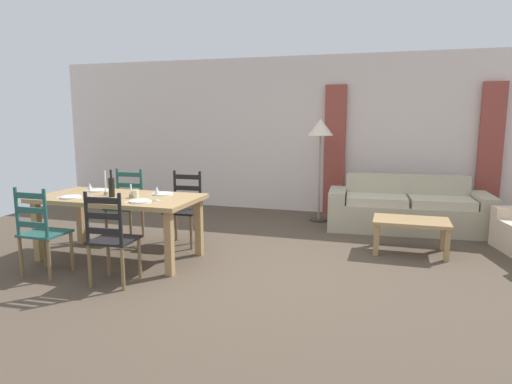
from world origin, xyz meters
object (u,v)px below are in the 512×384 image
object	(u,v)px
dining_chair_far_left	(126,205)
wine_glass_near_right	(157,191)
dining_chair_near_right	(111,238)
wine_bottle	(112,187)
coffee_cup_primary	(135,194)
dining_chair_far_right	(184,208)
dining_table	(119,203)
wine_glass_near_left	(90,187)
couch	(407,210)
standing_lamp	(320,133)
dining_chair_near_left	(41,232)
coffee_table	(411,225)

from	to	relation	value
dining_chair_far_left	wine_glass_near_right	bearing A→B (deg)	-42.33
dining_chair_near_right	dining_chair_far_left	bearing A→B (deg)	118.32
dining_chair_near_right	wine_bottle	size ratio (longest dim) A/B	3.04
wine_bottle	coffee_cup_primary	world-z (taller)	wine_bottle
dining_chair_far_right	wine_bottle	xyz separation A→B (m)	(-0.51, -0.85, 0.39)
dining_table	wine_glass_near_right	world-z (taller)	wine_glass_near_right
wine_glass_near_right	dining_chair_far_right	bearing A→B (deg)	97.62
coffee_cup_primary	dining_chair_far_right	bearing A→B (deg)	75.56
dining_chair_far_right	wine_glass_near_right	world-z (taller)	dining_chair_far_right
wine_glass_near_left	couch	distance (m)	4.45
dining_chair_far_right	wine_glass_near_left	size ratio (longest dim) A/B	5.96
wine_glass_near_left	standing_lamp	distance (m)	3.59
dining_chair_near_left	coffee_cup_primary	world-z (taller)	dining_chair_near_left
dining_chair_far_left	wine_glass_near_right	xyz separation A→B (m)	(1.00, -0.91, 0.38)
dining_chair_near_left	wine_bottle	world-z (taller)	wine_bottle
dining_chair_near_right	couch	distance (m)	4.32
wine_glass_near_left	coffee_table	xyz separation A→B (m)	(3.61, 1.35, -0.51)
wine_glass_near_left	coffee_table	world-z (taller)	wine_glass_near_left
dining_chair_near_left	couch	bearing A→B (deg)	40.82
dining_table	coffee_cup_primary	bearing A→B (deg)	-6.77
dining_chair_near_left	wine_bottle	distance (m)	0.90
wine_bottle	wine_glass_near_right	size ratio (longest dim) A/B	1.96
dining_chair_near_right	dining_chair_far_left	size ratio (longest dim) A/B	1.00
wine_bottle	couch	bearing A→B (deg)	36.93
wine_glass_near_left	couch	xyz separation A→B (m)	(3.59, 2.57, -0.57)
dining_chair_near_left	dining_chair_far_left	world-z (taller)	same
couch	standing_lamp	world-z (taller)	standing_lamp
wine_glass_near_right	wine_bottle	bearing A→B (deg)	173.61
coffee_table	dining_table	bearing A→B (deg)	-159.56
dining_chair_far_left	couch	xyz separation A→B (m)	(3.71, 1.66, -0.19)
dining_chair_near_left	wine_bottle	size ratio (longest dim) A/B	3.04
dining_chair_near_left	wine_bottle	xyz separation A→B (m)	(0.39, 0.71, 0.39)
coffee_table	standing_lamp	world-z (taller)	standing_lamp
wine_bottle	coffee_cup_primary	bearing A→B (deg)	5.44
dining_chair_near_left	dining_chair_far_right	xyz separation A→B (m)	(0.89, 1.56, 0.00)
dining_chair_near_right	wine_glass_near_left	distance (m)	1.05
wine_bottle	standing_lamp	bearing A→B (deg)	53.52
dining_chair_near_left	couch	xyz separation A→B (m)	(3.72, 3.22, -0.19)
standing_lamp	couch	bearing A→B (deg)	-7.82
dining_chair_far_left	dining_chair_far_right	world-z (taller)	same
wine_glass_near_left	wine_glass_near_right	bearing A→B (deg)	-0.66
wine_glass_near_right	couch	size ratio (longest dim) A/B	0.07
coffee_cup_primary	dining_chair_far_left	bearing A→B (deg)	129.38
dining_chair_far_right	couch	distance (m)	3.29
dining_table	couch	distance (m)	4.12
dining_table	dining_chair_near_right	distance (m)	0.91
dining_chair_near_right	dining_chair_far_right	bearing A→B (deg)	88.67
dining_chair_far_right	couch	world-z (taller)	dining_chair_far_right
dining_chair_near_right	dining_chair_far_right	world-z (taller)	same
wine_bottle	standing_lamp	size ratio (longest dim) A/B	0.19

